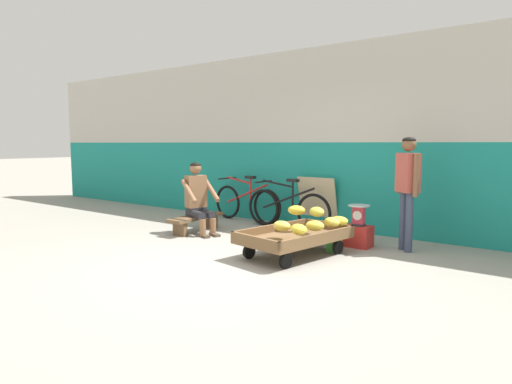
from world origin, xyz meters
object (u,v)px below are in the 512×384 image
Objects in this scene: shopping_bag at (334,243)px; plastic_crate at (358,236)px; weighing_scale at (359,215)px; bicycle_far_left at (287,208)px; customer_adult at (408,181)px; banana_cart at (294,238)px; low_bench at (196,220)px; sign_board at (318,203)px; bicycle_near_left at (246,203)px; vendor_seated at (198,198)px.

plastic_crate is at bearing 73.91° from shopping_bag.
weighing_scale is 1.62m from bicycle_far_left.
weighing_scale reaches higher than plastic_crate.
customer_adult is 1.28m from shopping_bag.
customer_adult reaches higher than weighing_scale.
banana_cart is 0.61m from shopping_bag.
plastic_crate is at bearing 13.46° from low_bench.
low_bench is 2.08m from sign_board.
bicycle_near_left reaches higher than shopping_bag.
bicycle_far_left is 2.25m from customer_adult.
shopping_bag is (2.38, -1.12, -0.23)m from bicycle_near_left.
weighing_scale is at bearing 13.44° from low_bench.
vendor_seated is at bearing 170.48° from banana_cart.
banana_cart is at bearing -113.85° from weighing_scale.
bicycle_near_left is 0.99m from bicycle_far_left.
low_bench is 0.73× the size of customer_adult.
banana_cart is 2.16m from low_bench.
vendor_seated is (-2.05, 0.34, 0.33)m from banana_cart.
bicycle_near_left is 3.22m from customer_adult.
vendor_seated is 2.60m from plastic_crate.
plastic_crate is 1.50× the size of shopping_bag.
customer_adult reaches higher than low_bench.
plastic_crate is 0.49m from shopping_bag.
low_bench is 3.72× the size of weighing_scale.
shopping_bag is at bearing -106.13° from weighing_scale.
banana_cart is 0.94× the size of bicycle_far_left.
low_bench is 1.55m from bicycle_far_left.
vendor_seated is 3.22m from customer_adult.
bicycle_far_left is (-1.53, 0.52, 0.20)m from plastic_crate.
vendor_seated is 0.75× the size of customer_adult.
bicycle_near_left is at bearing 165.53° from plastic_crate.
vendor_seated is at bearing -131.58° from sign_board.
bicycle_near_left is 1.40m from sign_board.
vendor_seated reaches higher than weighing_scale.
plastic_crate is at bearing -14.47° from bicycle_near_left.
bicycle_far_left is at bearing 47.61° from low_bench.
low_bench is at bearing -132.39° from bicycle_far_left.
customer_adult is at bearing -9.69° from bicycle_far_left.
plastic_crate is (2.57, 0.61, -0.05)m from low_bench.
customer_adult reaches higher than shopping_bag.
bicycle_far_left reaches higher than low_bench.
bicycle_near_left is (-0.03, 1.29, -0.21)m from vendor_seated.
weighing_scale is (2.57, 0.61, 0.25)m from low_bench.
bicycle_far_left is at bearing 50.68° from vendor_seated.
customer_adult is at bearing 14.63° from weighing_scale.
vendor_seated is 2.40m from shopping_bag.
bicycle_far_left is (-1.53, 0.52, -0.10)m from weighing_scale.
bicycle_far_left is (0.98, -0.12, 0.00)m from bicycle_near_left.
low_bench is at bearing 161.00° from vendor_seated.
plastic_crate is at bearing 66.17° from banana_cart.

